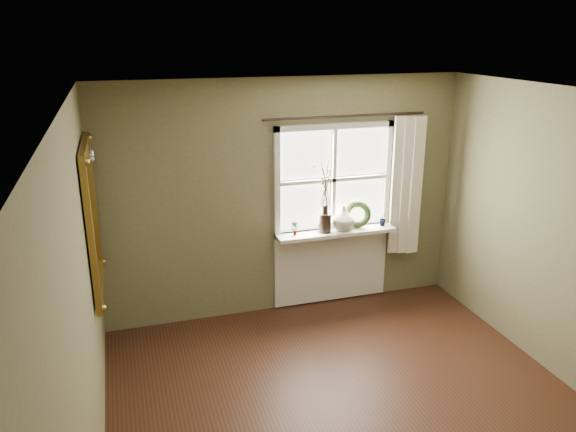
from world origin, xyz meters
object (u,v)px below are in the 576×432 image
(wreath, at_px, (357,217))
(gilt_mirror, at_px, (92,218))
(dark_jug, at_px, (325,223))
(cream_vase, at_px, (343,218))

(wreath, relative_size, gilt_mirror, 0.23)
(dark_jug, bearing_deg, gilt_mirror, -167.38)
(cream_vase, xyz_separation_m, gilt_mirror, (-2.60, -0.53, 0.43))
(cream_vase, bearing_deg, gilt_mirror, -168.42)
(wreath, distance_m, gilt_mirror, 2.88)
(dark_jug, bearing_deg, wreath, 5.62)
(wreath, bearing_deg, dark_jug, -155.69)
(cream_vase, relative_size, wreath, 0.89)
(dark_jug, xyz_separation_m, wreath, (0.41, 0.04, 0.01))
(dark_jug, relative_size, wreath, 0.69)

